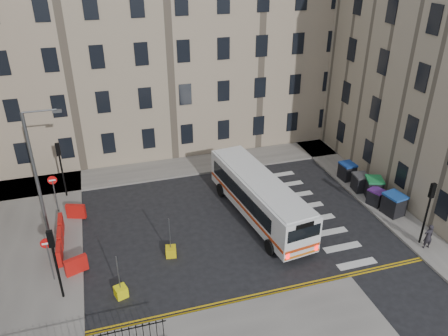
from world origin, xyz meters
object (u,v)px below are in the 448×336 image
streetlamp (36,175)px  wheelie_bin_c (373,187)px  wheelie_bin_b (376,197)px  bollard_yellow (121,292)px  wheelie_bin_d (360,182)px  wheelie_bin_e (347,171)px  bollard_chevron (171,251)px  pedestrian (428,236)px  bus (259,196)px  wheelie_bin_a (394,204)px

streetlamp → wheelie_bin_c: (21.99, -1.94, -3.47)m
streetlamp → wheelie_bin_b: size_ratio=6.33×
streetlamp → bollard_yellow: size_ratio=13.57×
wheelie_bin_d → bollard_yellow: wheelie_bin_d is taller
bollard_yellow → wheelie_bin_e: bearing=23.2°
streetlamp → bollard_chevron: bearing=-31.0°
pedestrian → streetlamp: bearing=-17.3°
bus → wheelie_bin_a: 9.04m
wheelie_bin_e → bollard_yellow: 19.26m
wheelie_bin_a → wheelie_bin_e: bearing=84.1°
wheelie_bin_c → bus: bearing=-160.6°
wheelie_bin_b → wheelie_bin_d: (0.03, 2.04, 0.07)m
wheelie_bin_c → wheelie_bin_d: wheelie_bin_c is taller
wheelie_bin_b → wheelie_bin_e: wheelie_bin_e is taller
wheelie_bin_a → wheelie_bin_e: (-0.39, 5.18, -0.08)m
bus → wheelie_bin_b: bearing=-14.7°
wheelie_bin_b → bollard_yellow: size_ratio=2.14×
wheelie_bin_b → bollard_chevron: bearing=163.2°
pedestrian → wheelie_bin_a: bearing=-92.1°
wheelie_bin_b → wheelie_bin_d: bearing=67.6°
bollard_yellow → bollard_chevron: (3.09, 2.51, 0.00)m
wheelie_bin_a → wheelie_bin_e: 5.19m
wheelie_bin_c → pedestrian: 6.09m
wheelie_bin_a → pedestrian: 3.74m
wheelie_bin_e → pedestrian: pedestrian is taller
wheelie_bin_b → wheelie_bin_e: (0.03, 3.84, 0.08)m
bus → wheelie_bin_c: bus is taller
wheelie_bin_b → pedestrian: (0.08, -5.06, 0.24)m
pedestrian → bus: bearing=-33.4°
streetlamp → wheelie_bin_b: streetlamp is taller
wheelie_bin_e → bollard_chevron: bearing=-164.4°
streetlamp → wheelie_bin_e: size_ratio=6.30×
wheelie_bin_d → wheelie_bin_e: (-0.00, 1.80, 0.01)m
wheelie_bin_a → bollard_yellow: size_ratio=2.51×
streetlamp → wheelie_bin_c: size_ratio=5.15×
streetlamp → bus: streetlamp is taller
wheelie_bin_a → pedestrian: bearing=-105.4°
wheelie_bin_c → bollard_chevron: bearing=-151.5°
wheelie_bin_e → wheelie_bin_b: bearing=-93.9°
streetlamp → pedestrian: size_ratio=4.99×
wheelie_bin_d → wheelie_bin_e: size_ratio=0.98×
wheelie_bin_a → pedestrian: (-0.34, -3.73, 0.08)m
wheelie_bin_b → bollard_chevron: wheelie_bin_b is taller
streetlamp → bus: size_ratio=0.76×
wheelie_bin_a → bollard_chevron: wheelie_bin_a is taller
pedestrian → bollard_chevron: pedestrian is taller
bus → bollard_chevron: 6.88m
wheelie_bin_d → bus: bearing=-167.0°
wheelie_bin_d → bollard_yellow: bearing=-155.4°
wheelie_bin_a → wheelie_bin_c: wheelie_bin_a is taller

